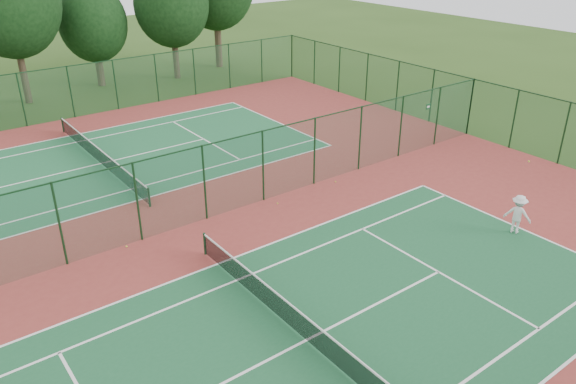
# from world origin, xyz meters

# --- Properties ---
(ground) EXTENTS (120.00, 120.00, 0.00)m
(ground) POSITION_xyz_m (0.00, 0.00, 0.00)
(ground) COLOR #2B4A17
(ground) RESTS_ON ground
(red_pad) EXTENTS (40.00, 36.00, 0.01)m
(red_pad) POSITION_xyz_m (0.00, 0.00, 0.01)
(red_pad) COLOR maroon
(red_pad) RESTS_ON ground
(court_near) EXTENTS (23.77, 10.97, 0.01)m
(court_near) POSITION_xyz_m (0.00, -9.00, 0.01)
(court_near) COLOR #1B5530
(court_near) RESTS_ON red_pad
(court_far) EXTENTS (23.77, 10.97, 0.01)m
(court_far) POSITION_xyz_m (0.00, 9.00, 0.01)
(court_far) COLOR #1F6238
(court_far) RESTS_ON red_pad
(fence_north) EXTENTS (40.00, 0.09, 3.50)m
(fence_north) POSITION_xyz_m (0.00, 18.00, 1.76)
(fence_north) COLOR #194D2D
(fence_north) RESTS_ON ground
(fence_east) EXTENTS (0.09, 36.00, 3.50)m
(fence_east) POSITION_xyz_m (20.00, 0.00, 1.76)
(fence_east) COLOR #194B2D
(fence_east) RESTS_ON ground
(fence_divider) EXTENTS (40.00, 0.09, 3.50)m
(fence_divider) POSITION_xyz_m (0.00, 0.00, 1.76)
(fence_divider) COLOR #16442D
(fence_divider) RESTS_ON ground
(tennis_net_near) EXTENTS (0.10, 12.90, 0.97)m
(tennis_net_near) POSITION_xyz_m (0.00, -9.00, 0.54)
(tennis_net_near) COLOR #163D20
(tennis_net_near) RESTS_ON ground
(tennis_net_far) EXTENTS (0.10, 12.90, 0.97)m
(tennis_net_far) POSITION_xyz_m (0.00, 9.00, 0.54)
(tennis_net_far) COLOR #12331A
(tennis_net_far) RESTS_ON ground
(player_near) EXTENTS (1.00, 1.27, 1.72)m
(player_near) POSITION_xyz_m (11.38, -8.96, 0.88)
(player_near) COLOR silver
(player_near) RESTS_ON court_near
(stray_ball_a) EXTENTS (0.06, 0.06, 0.06)m
(stray_ball_a) POSITION_xyz_m (4.88, -0.75, 0.04)
(stray_ball_a) COLOR #C8D932
(stray_ball_a) RESTS_ON red_pad
(stray_ball_b) EXTENTS (0.07, 0.07, 0.07)m
(stray_ball_b) POSITION_xyz_m (8.66, -0.56, 0.04)
(stray_ball_b) COLOR gold
(stray_ball_b) RESTS_ON red_pad
(stray_ball_c) EXTENTS (0.08, 0.08, 0.08)m
(stray_ball_c) POSITION_xyz_m (-2.31, -0.21, 0.05)
(stray_ball_c) COLOR #C3E334
(stray_ball_c) RESTS_ON red_pad
(evergreen_row) EXTENTS (39.00, 5.00, 12.00)m
(evergreen_row) POSITION_xyz_m (0.50, 24.25, 0.00)
(evergreen_row) COLOR black
(evergreen_row) RESTS_ON ground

